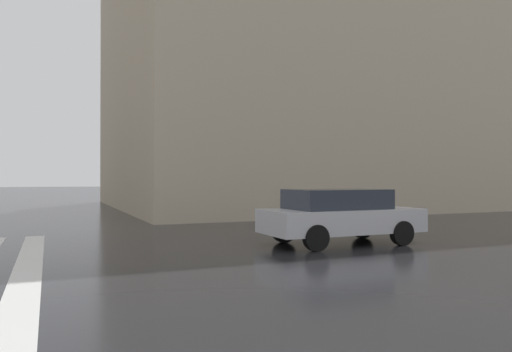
# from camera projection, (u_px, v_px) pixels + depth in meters

# --- Properties ---
(haussmann_block_corner) EXTENTS (19.44, 23.44, 22.27)m
(haussmann_block_corner) POSITION_uv_depth(u_px,v_px,m) (304.00, 37.00, 31.00)
(haussmann_block_corner) COLOR tan
(haussmann_block_corner) RESTS_ON ground_plane
(car_silver) EXTENTS (1.85, 4.10, 1.41)m
(car_silver) POSITION_uv_depth(u_px,v_px,m) (340.00, 215.00, 12.26)
(car_silver) COLOR #B7B7BC
(car_silver) RESTS_ON ground_plane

